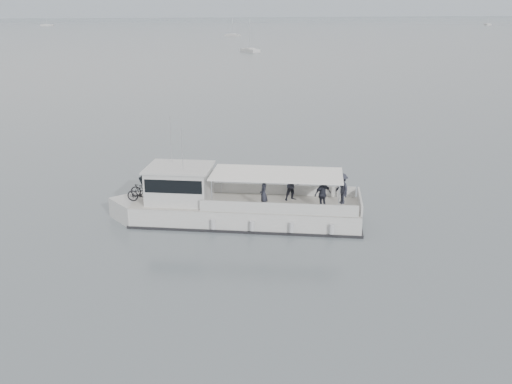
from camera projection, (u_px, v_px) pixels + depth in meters
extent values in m
plane|color=slate|center=(210.00, 229.00, 28.55)|extent=(1400.00, 1400.00, 0.00)
cube|color=#939EA8|center=(107.00, 2.00, 539.58)|extent=(1400.00, 90.00, 28.00)
cube|color=silver|center=(247.00, 214.00, 29.30)|extent=(11.86, 6.96, 1.25)
cube|color=silver|center=(138.00, 210.00, 29.90)|extent=(2.92, 2.92, 1.25)
cube|color=beige|center=(247.00, 203.00, 29.11)|extent=(11.86, 6.96, 0.06)
cube|color=black|center=(247.00, 221.00, 29.42)|extent=(12.09, 7.13, 0.17)
cube|color=silver|center=(282.00, 190.00, 30.23)|extent=(7.22, 2.81, 0.58)
cube|color=silver|center=(278.00, 209.00, 27.44)|extent=(7.22, 2.81, 0.58)
cube|color=silver|center=(360.00, 202.00, 28.42)|extent=(1.18, 2.91, 0.58)
cube|color=silver|center=(180.00, 185.00, 29.20)|extent=(3.79, 3.51, 1.73)
cube|color=black|center=(151.00, 181.00, 29.31)|extent=(1.35, 2.44, 1.11)
cube|color=black|center=(179.00, 179.00, 29.11)|extent=(3.63, 3.48, 0.67)
cube|color=silver|center=(179.00, 167.00, 28.92)|extent=(4.04, 3.76, 0.10)
cube|color=white|center=(277.00, 174.00, 28.45)|extent=(7.13, 5.01, 0.08)
cylinder|color=silver|center=(212.00, 195.00, 27.75)|extent=(0.07, 0.07, 1.58)
cylinder|color=silver|center=(221.00, 179.00, 30.29)|extent=(0.07, 0.07, 1.58)
cylinder|color=silver|center=(339.00, 200.00, 27.11)|extent=(0.07, 0.07, 1.58)
cylinder|color=silver|center=(337.00, 183.00, 29.64)|extent=(0.07, 0.07, 1.58)
cylinder|color=silver|center=(171.00, 139.00, 29.40)|extent=(0.04, 0.04, 2.50)
cylinder|color=silver|center=(182.00, 151.00, 27.91)|extent=(0.04, 0.04, 2.11)
cylinder|color=#B9BBC0|center=(213.00, 224.00, 27.84)|extent=(0.30, 0.30, 0.48)
cylinder|color=#B9BBC0|center=(252.00, 226.00, 27.64)|extent=(0.30, 0.30, 0.48)
cylinder|color=#B9BBC0|center=(292.00, 227.00, 27.44)|extent=(0.30, 0.30, 0.48)
cylinder|color=#B9BBC0|center=(332.00, 229.00, 27.24)|extent=(0.30, 0.30, 0.48)
imported|color=black|center=(146.00, 189.00, 29.90)|extent=(1.74, 1.12, 0.87)
imported|color=black|center=(141.00, 193.00, 29.17)|extent=(1.57, 0.94, 0.91)
imported|color=#282A36|center=(264.00, 194.00, 27.94)|extent=(0.44, 0.62, 1.61)
imported|color=#282A36|center=(293.00, 185.00, 29.25)|extent=(0.87, 0.73, 1.61)
imported|color=#282A36|center=(323.00, 194.00, 27.91)|extent=(1.02, 0.64, 1.61)
imported|color=#282A36|center=(342.00, 189.00, 28.71)|extent=(0.70, 1.10, 1.61)
cube|color=silver|center=(488.00, 25.00, 324.56)|extent=(4.63, 7.62, 0.75)
cube|color=silver|center=(488.00, 24.00, 324.46)|extent=(2.77, 3.08, 0.45)
cylinder|color=silver|center=(489.00, 17.00, 323.22)|extent=(0.08, 0.08, 7.99)
cube|color=silver|center=(47.00, 25.00, 313.43)|extent=(6.95, 3.24, 0.75)
cube|color=silver|center=(47.00, 25.00, 313.33)|extent=(2.62, 2.24, 0.45)
cylinder|color=silver|center=(46.00, 18.00, 312.19)|extent=(0.08, 0.08, 7.35)
cube|color=silver|center=(250.00, 50.00, 137.94)|extent=(3.76, 6.57, 0.75)
cube|color=silver|center=(250.00, 49.00, 137.84)|extent=(2.32, 2.61, 0.45)
cylinder|color=silver|center=(250.00, 34.00, 136.78)|extent=(0.08, 0.08, 6.89)
cube|color=silver|center=(233.00, 35.00, 208.97)|extent=(5.24, 5.44, 0.75)
cube|color=silver|center=(233.00, 34.00, 208.87)|extent=(2.54, 2.56, 0.45)
cylinder|color=silver|center=(233.00, 25.00, 207.90)|extent=(0.08, 0.08, 6.30)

